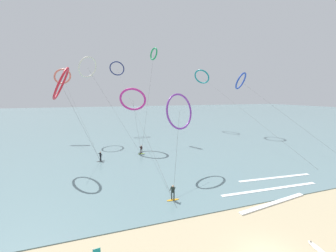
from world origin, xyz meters
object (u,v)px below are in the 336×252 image
Objects in this scene: surfer_amber at (173,194)px; kite_emerald at (154,54)px; surfer_charcoal at (101,157)px; kite_teal at (202,77)px; kite_violet at (179,112)px; kite_coral at (62,76)px; kite_magenta at (133,100)px; surfer_lime at (141,150)px; surfboard_spare at (318,249)px; kite_ivory at (88,67)px; kite_navy at (117,68)px; kite_crimson at (61,84)px; kite_cobalt at (241,81)px.

surfer_amber is 41.15m from kite_emerald.
kite_teal reaches higher than surfer_charcoal.
kite_violet is (11.06, -8.26, 8.09)m from surfer_charcoal.
kite_magenta is at bearing -34.75° from kite_coral.
kite_emerald reaches higher than kite_magenta.
surfer_lime is 19.58m from surfer_amber.
kite_teal is at bearing 70.76° from surfboard_spare.
surfer_charcoal is 7.96m from surfer_lime.
kite_emerald is at bearing 130.20° from kite_ivory.
kite_violet is at bearing 86.47° from surfer_lime.
kite_ivory is 7.57m from kite_coral.
kite_navy is 26.01× the size of surfboard_spare.
kite_coral is at bearing 94.85° from kite_violet.
kite_crimson is 22.27m from kite_ivory.
kite_violet is at bearing 73.58° from kite_ivory.
kite_violet is 32.46m from kite_ivory.
kite_cobalt reaches higher than kite_crimson.
kite_ivory is 16.55m from kite_emerald.
kite_violet is 28.96m from kite_emerald.
surfer_lime is 0.07× the size of kite_coral.
kite_coral reaches higher than surfer_lime.
kite_crimson is 35.46m from surfboard_spare.
kite_magenta is (-26.56, -20.01, -6.85)m from kite_teal.
surfer_charcoal is 1.00× the size of surfer_lime.
kite_coral is 23.72m from kite_emerald.
kite_emerald is at bearing 115.61° from surfer_charcoal.
surfer_amber is 0.87× the size of surfboard_spare.
surfer_charcoal and surfer_lime have the same top height.
kite_teal is 0.91× the size of kite_navy.
kite_violet reaches higher than surfer_amber.
kite_navy is at bearing 158.67° from kite_crimson.
kite_coral is at bearing -76.75° from surfer_lime.
surfer_amber is (6.74, -17.13, 0.00)m from surfer_charcoal.
kite_cobalt is 25.80m from kite_emerald.
surfboard_spare is (21.86, -51.97, -15.90)m from kite_coral.
surfer_lime is 11.03m from kite_magenta.
surfboard_spare is at bearing -15.22° from kite_emerald.
kite_violet is at bearing -47.16° from kite_coral.
surfer_amber is 13.03m from surfboard_spare.
kite_navy is at bearing -167.50° from kite_ivory.
surfboard_spare is (15.74, -48.01, -17.92)m from kite_ivory.
kite_ivory reaches higher than surfer_lime.
kite_emerald is (7.68, -13.51, 2.39)m from kite_navy.
kite_coral is (-46.95, 9.09, 0.73)m from kite_cobalt.
surfer_charcoal is at bearing -105.74° from kite_navy.
kite_ivory is 0.88× the size of kite_emerald.
surfer_charcoal is at bearing -12.13° from kite_cobalt.
kite_teal reaches higher than kite_magenta.
surfer_lime is at bearing 104.57° from kite_crimson.
kite_emerald reaches higher than surfboard_spare.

